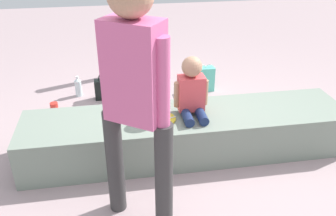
% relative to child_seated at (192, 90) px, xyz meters
% --- Properties ---
extents(ground_plane, '(12.00, 12.00, 0.00)m').
position_rel_child_seated_xyz_m(ground_plane, '(-0.03, -0.00, -0.57)').
color(ground_plane, '#AB9396').
extents(concrete_ledge, '(2.67, 0.59, 0.36)m').
position_rel_child_seated_xyz_m(concrete_ledge, '(-0.03, -0.00, -0.39)').
color(concrete_ledge, gray).
rests_on(concrete_ledge, ground_plane).
extents(child_seated, '(0.28, 0.32, 0.48)m').
position_rel_child_seated_xyz_m(child_seated, '(0.00, 0.00, 0.00)').
color(child_seated, navy).
rests_on(child_seated, concrete_ledge).
extents(adult_standing, '(0.40, 0.34, 1.57)m').
position_rel_child_seated_xyz_m(adult_standing, '(-0.49, -0.69, 0.37)').
color(adult_standing, '#353434').
rests_on(adult_standing, ground_plane).
extents(cake_plate, '(0.22, 0.22, 0.07)m').
position_rel_child_seated_xyz_m(cake_plate, '(-0.25, -0.06, -0.19)').
color(cake_plate, yellow).
rests_on(cake_plate, concrete_ledge).
extents(gift_bag, '(0.19, 0.12, 0.32)m').
position_rel_child_seated_xyz_m(gift_bag, '(0.44, 1.18, -0.43)').
color(gift_bag, '#59C6B2').
rests_on(gift_bag, ground_plane).
extents(railing_post, '(0.36, 0.36, 1.04)m').
position_rel_child_seated_xyz_m(railing_post, '(-0.32, 1.87, -0.19)').
color(railing_post, black).
rests_on(railing_post, ground_plane).
extents(water_bottle_near_gift, '(0.06, 0.06, 0.18)m').
position_rel_child_seated_xyz_m(water_bottle_near_gift, '(-0.50, 0.53, -0.49)').
color(water_bottle_near_gift, silver).
rests_on(water_bottle_near_gift, ground_plane).
extents(water_bottle_far_side, '(0.07, 0.07, 0.24)m').
position_rel_child_seated_xyz_m(water_bottle_far_side, '(-0.99, 1.27, -0.47)').
color(water_bottle_far_side, silver).
rests_on(water_bottle_far_side, ground_plane).
extents(party_cup_red, '(0.08, 0.08, 0.09)m').
position_rel_child_seated_xyz_m(party_cup_red, '(-1.23, 0.93, -0.53)').
color(party_cup_red, red).
rests_on(party_cup_red, ground_plane).
extents(cake_box_white, '(0.32, 0.34, 0.12)m').
position_rel_child_seated_xyz_m(cake_box_white, '(1.04, 0.49, -0.51)').
color(cake_box_white, white).
rests_on(cake_box_white, ground_plane).
extents(handbag_black_leather, '(0.32, 0.10, 0.34)m').
position_rel_child_seated_xyz_m(handbag_black_leather, '(-0.65, 1.15, -0.45)').
color(handbag_black_leather, black).
rests_on(handbag_black_leather, ground_plane).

